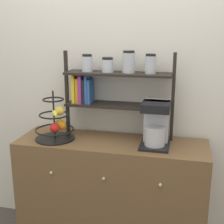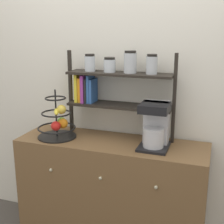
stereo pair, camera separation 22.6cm
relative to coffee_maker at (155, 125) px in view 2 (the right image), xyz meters
The scene contains 5 objects.
wall_back 0.50m from the coffee_maker, 141.02° to the left, with size 7.00×0.05×2.60m, color silver.
sideboard 0.68m from the coffee_maker, behind, with size 1.42×0.46×0.87m.
coffee_maker is the anchor object (origin of this frame).
fruit_stand 0.74m from the coffee_maker, behind, with size 0.30×0.30×0.37m.
shelf_hutch 0.47m from the coffee_maker, 160.78° to the left, with size 0.84×0.20×0.66m.
Camera 2 is at (0.73, -1.84, 1.68)m, focal length 50.00 mm.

